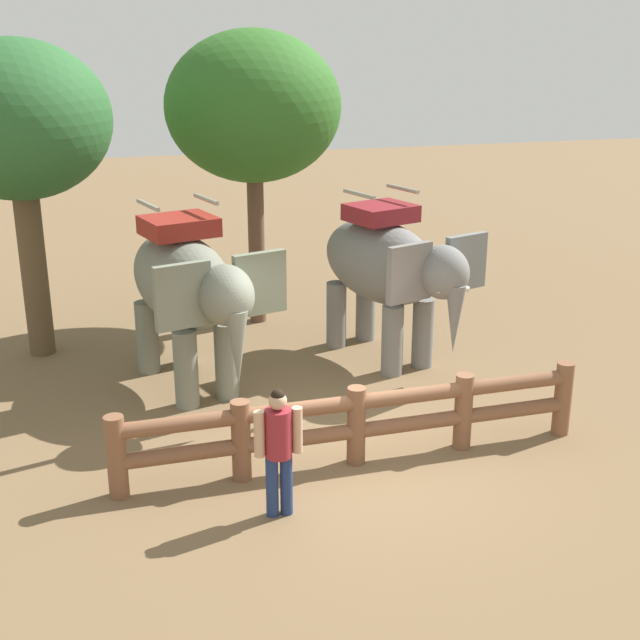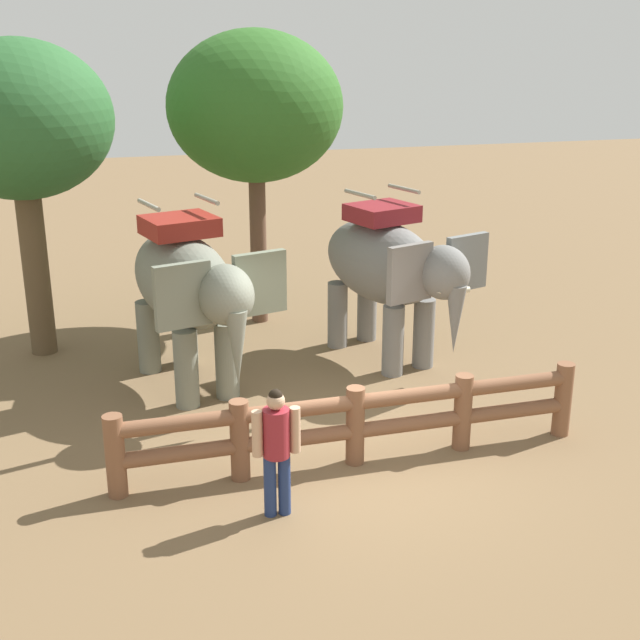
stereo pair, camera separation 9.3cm
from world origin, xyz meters
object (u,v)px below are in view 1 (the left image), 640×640
at_px(tourist_woman_in_black, 279,444).
at_px(elephant_center, 388,268).
at_px(elephant_near_left, 188,287).
at_px(tree_far_left, 253,108).
at_px(tree_back_center, 17,124).
at_px(log_fence, 356,420).

bearing_deg(tourist_woman_in_black, elephant_center, 56.17).
relative_size(elephant_near_left, tourist_woman_in_black, 2.25).
bearing_deg(elephant_near_left, elephant_center, 6.00).
bearing_deg(elephant_center, tourist_woman_in_black, -123.83).
relative_size(tourist_woman_in_black, tree_far_left, 0.29).
bearing_deg(elephant_center, tree_back_center, 160.95).
height_order(tourist_woman_in_black, tree_back_center, tree_back_center).
bearing_deg(elephant_center, log_fence, -116.06).
distance_m(elephant_near_left, elephant_center, 3.36).
xyz_separation_m(tourist_woman_in_black, tree_back_center, (-2.77, 6.23, 3.01)).
bearing_deg(tourist_woman_in_black, tree_far_left, 80.04).
bearing_deg(log_fence, elephant_center, 63.94).
bearing_deg(tree_back_center, tourist_woman_in_black, -66.07).
height_order(tree_far_left, tree_back_center, tree_far_left).
height_order(elephant_center, tourist_woman_in_black, elephant_center).
bearing_deg(elephant_near_left, tree_far_left, 60.55).
bearing_deg(log_fence, tourist_woman_in_black, -142.71).
distance_m(elephant_near_left, tree_far_left, 4.15).
height_order(log_fence, elephant_center, elephant_center).
xyz_separation_m(log_fence, tree_far_left, (-0.02, 5.96, 3.41)).
height_order(elephant_center, tree_back_center, tree_back_center).
bearing_deg(tourist_woman_in_black, log_fence, 37.29).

